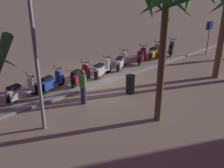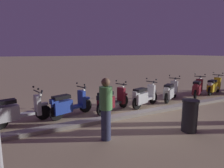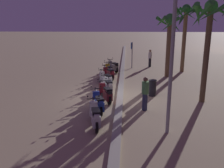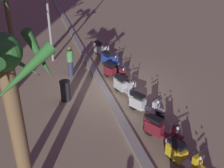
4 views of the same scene
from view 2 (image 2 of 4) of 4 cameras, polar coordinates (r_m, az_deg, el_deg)
name	(u,v)px [view 2 (image 2 of 4)]	position (r m, az deg, el deg)	size (l,w,h in m)	color
ground_plane	(136,112)	(7.54, 7.29, -8.31)	(200.00, 200.00, 0.00)	#9E896B
curb_strip	(141,113)	(7.25, 8.86, -8.60)	(60.00, 0.36, 0.12)	gray
scooter_yellow_second_in_line	(214,86)	(11.84, 28.32, -0.58)	(1.69, 0.77, 1.17)	black
scooter_maroon_last_in_row	(197,88)	(10.66, 24.35, -1.21)	(1.54, 0.99, 1.17)	black
scooter_silver_gap_after_mid	(170,92)	(9.40, 17.21, -2.19)	(1.62, 1.04, 1.17)	black
scooter_silver_mid_centre	(144,96)	(8.12, 9.58, -3.73)	(1.68, 0.81, 1.17)	black
scooter_maroon_tail_end	(111,101)	(7.30, -0.28, -5.07)	(1.75, 0.93, 1.17)	black
scooter_blue_mid_rear	(69,105)	(6.97, -12.93, -6.09)	(1.69, 0.79, 1.17)	black
scooter_silver_mid_front	(17,111)	(6.74, -26.76, -7.33)	(1.83, 0.73, 1.17)	black
pedestrian_by_palm_tree	(106,108)	(4.96, -1.87, -7.19)	(0.34, 0.34, 1.67)	#2D3351
litter_bin	(190,115)	(6.04, 22.40, -8.75)	(0.48, 0.48, 0.95)	#232328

